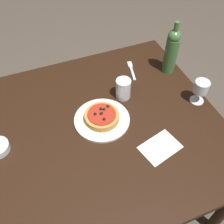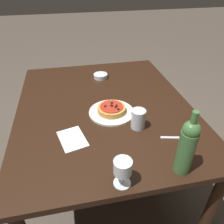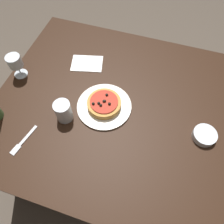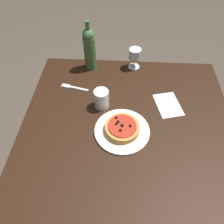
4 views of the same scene
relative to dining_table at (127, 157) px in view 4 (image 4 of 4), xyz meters
The scene contains 9 objects.
ground_plane 0.63m from the dining_table, ahead, with size 14.00×14.00×0.00m, color #4C4238.
dining_table is the anchor object (origin of this frame).
dinner_plate 0.13m from the dining_table, 164.48° to the right, with size 0.27×0.27×0.01m.
pizza 0.15m from the dining_table, 164.43° to the right, with size 0.17×0.17×0.05m.
wine_glass 0.64m from the dining_table, behind, with size 0.08×0.08×0.13m.
wine_bottle 0.68m from the dining_table, 157.86° to the right, with size 0.07×0.07×0.31m.
water_cup 0.33m from the dining_table, 151.57° to the right, with size 0.08×0.08×0.11m.
fork 0.52m from the dining_table, 140.73° to the right, with size 0.06×0.17×0.00m.
paper_napkin 0.37m from the dining_table, 143.13° to the left, with size 0.20×0.16×0.00m.
Camera 4 is at (0.52, -0.04, 1.60)m, focal length 35.00 mm.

